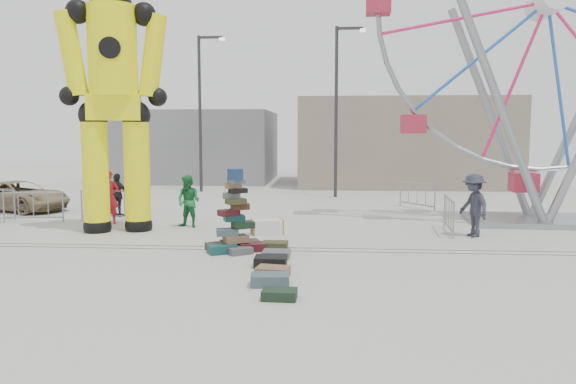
# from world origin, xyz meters

# --- Properties ---
(ground) EXTENTS (90.00, 90.00, 0.00)m
(ground) POSITION_xyz_m (0.00, 0.00, 0.00)
(ground) COLOR #9E9E99
(ground) RESTS_ON ground
(track_line_near) EXTENTS (40.00, 0.04, 0.01)m
(track_line_near) POSITION_xyz_m (0.00, 0.60, 0.00)
(track_line_near) COLOR #47443F
(track_line_near) RESTS_ON ground
(track_line_far) EXTENTS (40.00, 0.04, 0.01)m
(track_line_far) POSITION_xyz_m (0.00, 1.00, 0.00)
(track_line_far) COLOR #47443F
(track_line_far) RESTS_ON ground
(building_right) EXTENTS (12.00, 8.00, 5.00)m
(building_right) POSITION_xyz_m (7.00, 20.00, 2.50)
(building_right) COLOR gray
(building_right) RESTS_ON ground
(building_left) EXTENTS (10.00, 8.00, 4.40)m
(building_left) POSITION_xyz_m (-6.00, 22.00, 2.20)
(building_left) COLOR gray
(building_left) RESTS_ON ground
(lamp_post_right) EXTENTS (1.41, 0.25, 8.00)m
(lamp_post_right) POSITION_xyz_m (3.09, 13.00, 4.48)
(lamp_post_right) COLOR #2D2D30
(lamp_post_right) RESTS_ON ground
(lamp_post_left) EXTENTS (1.41, 0.25, 8.00)m
(lamp_post_left) POSITION_xyz_m (-3.91, 15.00, 4.48)
(lamp_post_left) COLOR #2D2D30
(lamp_post_left) RESTS_ON ground
(suitcase_tower) EXTENTS (1.66, 1.46, 2.17)m
(suitcase_tower) POSITION_xyz_m (0.25, 0.53, 0.61)
(suitcase_tower) COLOR #174747
(suitcase_tower) RESTS_ON ground
(crash_test_dummy) EXTENTS (3.35, 1.47, 8.43)m
(crash_test_dummy) POSITION_xyz_m (-3.91, 3.15, 4.44)
(crash_test_dummy) COLOR black
(crash_test_dummy) RESTS_ON ground
(ferris_wheel) EXTENTS (11.24, 2.96, 13.05)m
(ferris_wheel) POSITION_xyz_m (9.83, 5.73, 6.42)
(ferris_wheel) COLOR gray
(ferris_wheel) RESTS_ON ground
(steamer_trunk) EXTENTS (1.07, 0.82, 0.44)m
(steamer_trunk) POSITION_xyz_m (0.82, 3.00, 0.22)
(steamer_trunk) COLOR silver
(steamer_trunk) RESTS_ON ground
(row_case_0) EXTENTS (0.68, 0.50, 0.22)m
(row_case_0) POSITION_xyz_m (1.29, 0.74, 0.11)
(row_case_0) COLOR #37391C
(row_case_0) RESTS_ON ground
(row_case_1) EXTENTS (0.68, 0.58, 0.18)m
(row_case_1) POSITION_xyz_m (1.41, -0.21, 0.09)
(row_case_1) COLOR #53565A
(row_case_1) RESTS_ON ground
(row_case_2) EXTENTS (0.74, 0.56, 0.24)m
(row_case_2) POSITION_xyz_m (1.37, -1.13, 0.12)
(row_case_2) COLOR black
(row_case_2) RESTS_ON ground
(row_case_3) EXTENTS (0.76, 0.60, 0.22)m
(row_case_3) POSITION_xyz_m (1.51, -2.04, 0.11)
(row_case_3) COLOR brown
(row_case_3) RESTS_ON ground
(row_case_4) EXTENTS (0.82, 0.57, 0.24)m
(row_case_4) POSITION_xyz_m (1.53, -2.74, 0.12)
(row_case_4) COLOR #42595F
(row_case_4) RESTS_ON ground
(row_case_5) EXTENTS (0.66, 0.47, 0.19)m
(row_case_5) POSITION_xyz_m (1.80, -3.67, 0.09)
(row_case_5) COLOR black
(row_case_5) RESTS_ON ground
(barricade_dummy_b) EXTENTS (2.00, 0.35, 1.10)m
(barricade_dummy_b) POSITION_xyz_m (-7.44, 4.57, 0.55)
(barricade_dummy_b) COLOR gray
(barricade_dummy_b) RESTS_ON ground
(barricade_dummy_c) EXTENTS (2.00, 0.26, 1.10)m
(barricade_dummy_c) POSITION_xyz_m (-4.95, 5.14, 0.55)
(barricade_dummy_c) COLOR gray
(barricade_dummy_c) RESTS_ON ground
(barricade_wheel_front) EXTENTS (0.24, 2.00, 1.10)m
(barricade_wheel_front) POSITION_xyz_m (6.41, 3.67, 0.55)
(barricade_wheel_front) COLOR gray
(barricade_wheel_front) RESTS_ON ground
(barricade_wheel_back) EXTENTS (1.22, 1.70, 1.10)m
(barricade_wheel_back) POSITION_xyz_m (6.28, 9.18, 0.55)
(barricade_wheel_back) COLOR gray
(barricade_wheel_back) RESTS_ON ground
(pedestrian_red) EXTENTS (0.76, 0.60, 1.82)m
(pedestrian_red) POSITION_xyz_m (-4.74, 4.53, 0.91)
(pedestrian_red) COLOR red
(pedestrian_red) RESTS_ON ground
(pedestrian_green) EXTENTS (1.00, 0.88, 1.71)m
(pedestrian_green) POSITION_xyz_m (-1.86, 4.03, 0.85)
(pedestrian_green) COLOR #1B6C36
(pedestrian_green) RESTS_ON ground
(pedestrian_black) EXTENTS (1.01, 0.62, 1.60)m
(pedestrian_black) POSITION_xyz_m (-5.05, 6.11, 0.80)
(pedestrian_black) COLOR black
(pedestrian_black) RESTS_ON ground
(pedestrian_grey) EXTENTS (1.09, 1.38, 1.88)m
(pedestrian_grey) POSITION_xyz_m (7.00, 3.08, 0.94)
(pedestrian_grey) COLOR #272834
(pedestrian_grey) RESTS_ON ground
(parked_suv) EXTENTS (4.63, 3.19, 1.18)m
(parked_suv) POSITION_xyz_m (-9.57, 7.37, 0.59)
(parked_suv) COLOR #8D7C5B
(parked_suv) RESTS_ON ground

